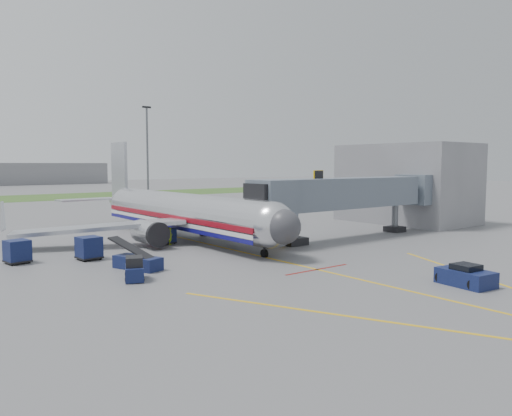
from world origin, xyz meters
TOP-DOWN VIEW (x-y plane):
  - ground at (0.00, 0.00)m, footprint 400.00×400.00m
  - grass_strip at (0.00, 90.00)m, footprint 300.00×25.00m
  - apron_markings at (0.00, -7.40)m, footprint 21.52×50.00m
  - airliner at (0.00, 15.25)m, footprint 32.10×35.67m
  - jet_bridge at (12.86, 5.00)m, footprint 25.30×4.00m
  - terminal at (30.00, 10.00)m, footprint 10.00×16.00m
  - light_mast_right at (25.00, 75.00)m, footprint 2.00×0.44m
  - pushback_tug at (3.91, -12.96)m, footprint 2.34×3.43m
  - baggage_tug at (-11.65, 0.90)m, footprint 1.92×2.47m
  - baggage_cart_a at (-3.00, 12.89)m, footprint 1.48×1.48m
  - baggage_cart_b at (-16.29, 11.50)m, footprint 1.88×1.88m
  - baggage_cart_c at (-11.50, 9.67)m, footprint 1.85×1.85m
  - belt_loader at (-10.02, 4.04)m, footprint 2.62×4.54m
  - ground_power_cart at (4.00, 5.46)m, footprint 1.48×1.00m
  - ramp_worker at (-3.00, 12.22)m, footprint 0.67×0.70m

SIDE VIEW (x-z plane):
  - ground at x=0.00m, z-range 0.00..0.00m
  - apron_markings at x=0.00m, z-range 0.00..0.01m
  - grass_strip at x=0.00m, z-range 0.00..0.01m
  - belt_loader at x=-10.02m, z-range -0.54..1.61m
  - pushback_tug at x=3.91m, z-range -0.11..1.23m
  - ground_power_cart at x=4.00m, z-range -0.01..1.16m
  - baggage_tug at x=-11.65m, z-range -0.09..1.45m
  - baggage_cart_a at x=-3.00m, z-range 0.01..1.49m
  - ramp_worker at x=-3.00m, z-range 0.00..1.60m
  - baggage_cart_b at x=-16.29m, z-range 0.02..1.79m
  - baggage_cart_c at x=-11.50m, z-range 0.02..1.83m
  - airliner at x=0.00m, z-range -2.48..7.77m
  - jet_bridge at x=12.86m, z-range 1.02..7.92m
  - terminal at x=30.00m, z-range 0.00..10.00m
  - light_mast_right at x=25.00m, z-range 0.58..20.98m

